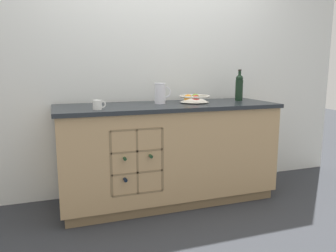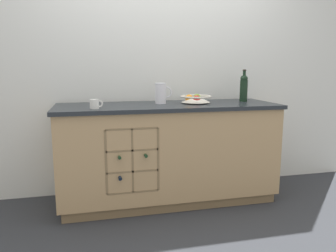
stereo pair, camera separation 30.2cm
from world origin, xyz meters
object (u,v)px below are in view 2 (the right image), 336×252
object	(u,v)px
white_pitcher	(161,93)
ceramic_mug	(95,104)
fruit_bowl	(196,98)
standing_wine_bottle	(244,87)

from	to	relation	value
white_pitcher	ceramic_mug	size ratio (longest dim) A/B	1.79
fruit_bowl	white_pitcher	bearing A→B (deg)	171.73
ceramic_mug	standing_wine_bottle	bearing A→B (deg)	10.12
standing_wine_bottle	white_pitcher	bearing A→B (deg)	-179.79
ceramic_mug	standing_wine_bottle	world-z (taller)	standing_wine_bottle
white_pitcher	standing_wine_bottle	world-z (taller)	standing_wine_bottle
fruit_bowl	standing_wine_bottle	xyz separation A→B (m)	(0.51, 0.05, 0.09)
white_pitcher	standing_wine_bottle	bearing A→B (deg)	0.21
ceramic_mug	standing_wine_bottle	size ratio (longest dim) A/B	0.34
standing_wine_bottle	ceramic_mug	bearing A→B (deg)	-169.88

